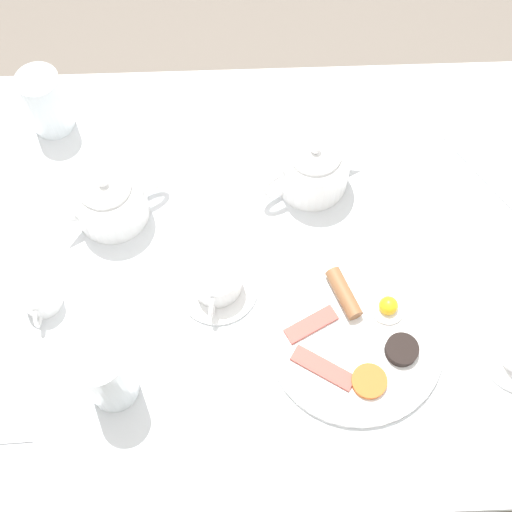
{
  "coord_description": "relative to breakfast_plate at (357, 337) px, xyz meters",
  "views": [
    {
      "loc": [
        0.51,
        -0.02,
        1.84
      ],
      "look_at": [
        0.0,
        0.0,
        0.77
      ],
      "focal_mm": 50.0,
      "sensor_mm": 36.0,
      "label": 1
    }
  ],
  "objects": [
    {
      "name": "ground_plane",
      "position": [
        -0.14,
        -0.16,
        -0.75
      ],
      "size": [
        8.0,
        8.0,
        0.0
      ],
      "primitive_type": "plane",
      "color": "#70665B"
    },
    {
      "name": "teapot_near",
      "position": [
        -0.3,
        -0.05,
        0.04
      ],
      "size": [
        0.13,
        0.19,
        0.11
      ],
      "rotation": [
        0.0,
        0.0,
        2.04
      ],
      "color": "white",
      "rests_on": "table"
    },
    {
      "name": "table",
      "position": [
        -0.14,
        -0.16,
        -0.09
      ],
      "size": [
        0.83,
        1.11,
        0.75
      ],
      "color": "silver",
      "rests_on": "ground_plane"
    },
    {
      "name": "creamer_jug",
      "position": [
        -0.08,
        -0.51,
        0.02
      ],
      "size": [
        0.08,
        0.06,
        0.05
      ],
      "color": "white",
      "rests_on": "table"
    },
    {
      "name": "teacup_with_saucer_left",
      "position": [
        -0.1,
        -0.22,
        0.02
      ],
      "size": [
        0.14,
        0.14,
        0.06
      ],
      "color": "white",
      "rests_on": "table"
    },
    {
      "name": "teapot_far",
      "position": [
        -0.25,
        -0.4,
        0.04
      ],
      "size": [
        0.13,
        0.19,
        0.11
      ],
      "rotation": [
        0.0,
        0.0,
        5.21
      ],
      "color": "white",
      "rests_on": "table"
    },
    {
      "name": "water_glass_tall",
      "position": [
        -0.44,
        -0.52,
        0.05
      ],
      "size": [
        0.08,
        0.08,
        0.13
      ],
      "color": "white",
      "rests_on": "table"
    },
    {
      "name": "knife_by_plate",
      "position": [
        -0.31,
        0.25,
        -0.01
      ],
      "size": [
        0.18,
        0.12,
        0.0
      ],
      "rotation": [
        0.0,
        0.0,
        2.13
      ],
      "color": "silver",
      "rests_on": "table"
    },
    {
      "name": "water_glass_short",
      "position": [
        0.07,
        -0.38,
        0.07
      ],
      "size": [
        0.08,
        0.08,
        0.15
      ],
      "color": "white",
      "rests_on": "table"
    },
    {
      "name": "breakfast_plate",
      "position": [
        0.0,
        0.0,
        0.0
      ],
      "size": [
        0.28,
        0.28,
        0.04
      ],
      "color": "white",
      "rests_on": "table"
    }
  ]
}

